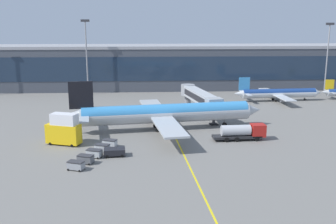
% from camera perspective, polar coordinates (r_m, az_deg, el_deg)
% --- Properties ---
extents(ground_plane, '(700.00, 700.00, 0.00)m').
position_cam_1_polar(ground_plane, '(80.94, 0.38, -4.05)').
color(ground_plane, slate).
extents(apron_lead_in_line, '(5.31, 79.86, 0.01)m').
position_cam_1_polar(apron_lead_in_line, '(82.92, 1.04, -3.63)').
color(apron_lead_in_line, yellow).
rests_on(apron_lead_in_line, ground_plane).
extents(terminal_building, '(167.05, 18.42, 15.78)m').
position_cam_1_polar(terminal_building, '(146.57, 6.01, 6.62)').
color(terminal_building, '#424751').
rests_on(terminal_building, ground_plane).
extents(main_airliner, '(45.51, 36.32, 11.50)m').
position_cam_1_polar(main_airliner, '(87.63, -0.38, -0.19)').
color(main_airliner, '#B2B7BC').
rests_on(main_airliner, ground_plane).
extents(jet_bridge, '(8.02, 24.68, 6.46)m').
position_cam_1_polar(jet_bridge, '(102.68, 4.52, 2.28)').
color(jet_bridge, '#B2B7BC').
rests_on(jet_bridge, ground_plane).
extents(fuel_tanker, '(10.90, 3.04, 3.25)m').
position_cam_1_polar(fuel_tanker, '(81.69, 10.81, -2.85)').
color(fuel_tanker, '#232326').
rests_on(fuel_tanker, ground_plane).
extents(catering_lift, '(7.24, 4.55, 6.30)m').
position_cam_1_polar(catering_lift, '(79.59, -14.95, -2.49)').
color(catering_lift, yellow).
rests_on(catering_lift, ground_plane).
extents(pushback_tug, '(3.96, 2.58, 1.40)m').
position_cam_1_polar(pushback_tug, '(71.62, -7.73, -5.72)').
color(pushback_tug, black).
rests_on(pushback_tug, ground_plane).
extents(baggage_cart_0, '(3.02, 2.36, 1.48)m').
position_cam_1_polar(baggage_cart_0, '(66.25, -13.26, -7.56)').
color(baggage_cart_0, gray).
rests_on(baggage_cart_0, ground_plane).
extents(baggage_cart_1, '(3.02, 2.36, 1.48)m').
position_cam_1_polar(baggage_cart_1, '(68.85, -11.92, -6.71)').
color(baggage_cart_1, '#595B60').
rests_on(baggage_cart_1, ground_plane).
extents(baggage_cart_2, '(3.02, 2.36, 1.48)m').
position_cam_1_polar(baggage_cart_2, '(71.50, -10.68, -5.91)').
color(baggage_cart_2, '#B2B7BC').
rests_on(baggage_cart_2, ground_plane).
extents(baggage_cart_3, '(3.02, 2.36, 1.48)m').
position_cam_1_polar(baggage_cart_3, '(74.20, -9.54, -5.17)').
color(baggage_cart_3, '#B2B7BC').
rests_on(baggage_cart_3, ground_plane).
extents(baggage_cart_4, '(3.02, 2.36, 1.48)m').
position_cam_1_polar(baggage_cart_4, '(76.93, -8.48, -4.49)').
color(baggage_cart_4, '#B2B7BC').
rests_on(baggage_cart_4, ground_plane).
extents(commuter_jet_near, '(28.33, 22.44, 7.55)m').
position_cam_1_polar(commuter_jet_near, '(125.32, 15.81, 2.65)').
color(commuter_jet_near, silver).
rests_on(commuter_jet_near, ground_plane).
extents(apron_light_mast_0, '(2.80, 0.50, 24.74)m').
position_cam_1_polar(apron_light_mast_0, '(133.69, -11.80, 8.63)').
color(apron_light_mast_0, gray).
rests_on(apron_light_mast_0, ground_plane).
extents(apron_light_mast_2, '(2.80, 0.50, 23.71)m').
position_cam_1_polar(apron_light_mast_2, '(146.14, 22.23, 8.08)').
color(apron_light_mast_2, gray).
rests_on(apron_light_mast_2, ground_plane).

